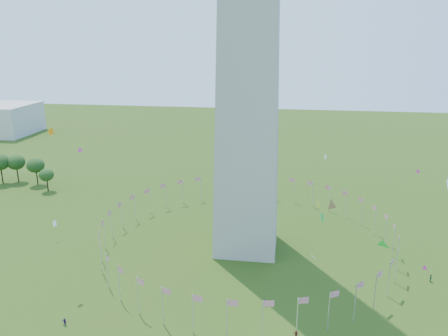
# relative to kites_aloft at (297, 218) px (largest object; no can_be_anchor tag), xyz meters

# --- Properties ---
(flag_ring) EXTENTS (80.24, 80.24, 9.00)m
(flag_ring) POSITION_rel_kites_aloft_xyz_m (-12.83, 29.48, -17.91)
(flag_ring) COLOR silver
(flag_ring) RESTS_ON ground
(kites_aloft) EXTENTS (104.87, 67.82, 39.34)m
(kites_aloft) POSITION_rel_kites_aloft_xyz_m (0.00, 0.00, 0.00)
(kites_aloft) COLOR white
(kites_aloft) RESTS_ON ground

